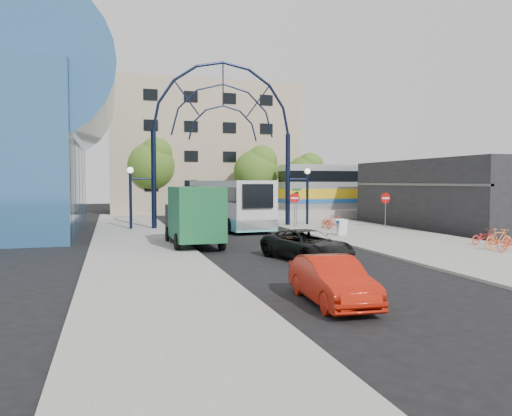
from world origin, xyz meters
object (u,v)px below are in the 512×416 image
object	(u,v)px
tree_north_c	(306,174)
bike_near_b	(335,222)
bike_near_a	(326,222)
tree_north_a	(257,170)
do_not_enter_sign	(386,202)
gateway_arch	(223,111)
stop_sign	(295,201)
city_bus	(227,203)
bike_far_b	(499,239)
tree_north_b	(152,163)
green_truck	(193,217)
bike_far_a	(483,237)
sandwich_board	(342,225)
train_car	(402,187)
black_suv	(307,245)
bike_far_c	(512,242)
red_sedan	(332,280)
street_name_sign	(297,199)

from	to	relation	value
tree_north_c	bike_near_b	world-z (taller)	tree_north_c
bike_near_b	bike_near_a	bearing A→B (deg)	101.31
tree_north_a	do_not_enter_sign	bearing A→B (deg)	-72.97
gateway_arch	stop_sign	size ratio (longest dim) A/B	5.46
city_bus	bike_far_b	distance (m)	19.24
do_not_enter_sign	city_bus	distance (m)	11.54
tree_north_b	green_truck	xyz separation A→B (m)	(0.08, -25.65, -3.70)
tree_north_b	green_truck	distance (m)	25.92
green_truck	bike_far_a	distance (m)	15.16
green_truck	bike_near_b	bearing A→B (deg)	26.78
green_truck	city_bus	bearing A→B (deg)	67.25
stop_sign	sandwich_board	size ratio (longest dim) A/B	2.53
stop_sign	green_truck	size ratio (longest dim) A/B	0.40
tree_north_a	stop_sign	bearing A→B (deg)	-95.42
train_car	black_suv	bearing A→B (deg)	-129.89
do_not_enter_sign	tree_north_c	bearing A→B (deg)	86.42
green_truck	stop_sign	bearing A→B (deg)	41.41
do_not_enter_sign	black_suv	xyz separation A→B (m)	(-10.81, -11.70, -1.32)
sandwich_board	bike_far_b	bearing A→B (deg)	-60.66
train_car	tree_north_c	xyz separation A→B (m)	(-7.88, 5.93, 1.37)
stop_sign	tree_north_c	distance (m)	17.68
tree_north_c	bike_near_a	bearing A→B (deg)	-107.59
tree_north_a	bike_far_a	distance (m)	26.86
do_not_enter_sign	city_bus	size ratio (longest dim) A/B	0.19
gateway_arch	tree_north_a	size ratio (longest dim) A/B	1.95
city_bus	train_car	bearing A→B (deg)	15.87
tree_north_a	bike_near_a	size ratio (longest dim) A/B	4.24
tree_north_c	bike_far_c	world-z (taller)	tree_north_c
black_suv	bike_far_b	distance (m)	9.87
tree_north_a	green_truck	size ratio (longest dim) A/B	1.12
train_car	bike_near_a	xyz separation A→B (m)	(-13.46, -11.68, -2.35)
stop_sign	bike_far_a	world-z (taller)	stop_sign
do_not_enter_sign	red_sedan	world-z (taller)	do_not_enter_sign
tree_north_c	bike_far_b	size ratio (longest dim) A/B	3.86
green_truck	bike_near_a	xyz separation A→B (m)	(10.34, 6.05, -1.01)
train_car	street_name_sign	bearing A→B (deg)	-147.58
do_not_enter_sign	red_sedan	xyz separation A→B (m)	(-13.06, -19.10, -1.32)
train_car	red_sedan	xyz separation A→B (m)	(-22.06, -31.10, -2.25)
bike_near_b	bike_far_c	bearing A→B (deg)	-102.56
bike_far_a	city_bus	bearing A→B (deg)	28.47
green_truck	street_name_sign	bearing A→B (deg)	42.25
red_sedan	bike_near_b	size ratio (longest dim) A/B	2.41
city_bus	black_suv	size ratio (longest dim) A/B	2.72
tree_north_a	red_sedan	world-z (taller)	tree_north_a
tree_north_b	tree_north_c	bearing A→B (deg)	-7.12
red_sedan	sandwich_board	bearing A→B (deg)	66.37
stop_sign	gateway_arch	bearing A→B (deg)	157.37
stop_sign	city_bus	size ratio (longest dim) A/B	0.19
street_name_sign	train_car	world-z (taller)	train_car
tree_north_c	bike_near_b	bearing A→B (deg)	-106.00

